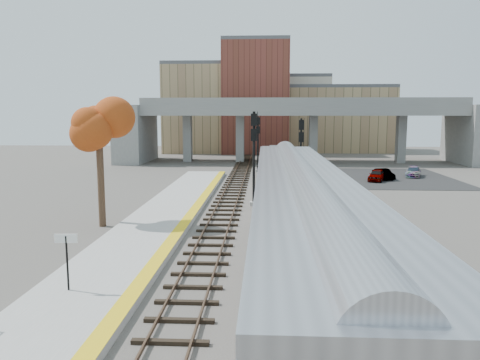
% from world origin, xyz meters
% --- Properties ---
extents(ground, '(160.00, 160.00, 0.00)m').
position_xyz_m(ground, '(0.00, 0.00, 0.00)').
color(ground, '#47423D').
rests_on(ground, ground).
extents(platform, '(4.50, 60.00, 0.35)m').
position_xyz_m(platform, '(-7.25, 0.00, 0.17)').
color(platform, '#9E9E99').
rests_on(platform, ground).
extents(yellow_strip, '(0.70, 60.00, 0.01)m').
position_xyz_m(yellow_strip, '(-5.35, 0.00, 0.35)').
color(yellow_strip, yellow).
rests_on(yellow_strip, platform).
extents(tracks, '(10.70, 95.00, 0.25)m').
position_xyz_m(tracks, '(0.93, 12.50, 0.08)').
color(tracks, black).
rests_on(tracks, ground).
extents(overpass, '(54.00, 12.00, 9.50)m').
position_xyz_m(overpass, '(4.92, 45.00, 5.81)').
color(overpass, slate).
rests_on(overpass, ground).
extents(buildings_far, '(43.00, 21.00, 20.60)m').
position_xyz_m(buildings_far, '(1.26, 66.57, 7.88)').
color(buildings_far, tan).
rests_on(buildings_far, ground).
extents(parking_lot, '(14.00, 18.00, 0.04)m').
position_xyz_m(parking_lot, '(14.00, 28.00, 0.02)').
color(parking_lot, black).
rests_on(parking_lot, ground).
extents(locomotive, '(3.02, 19.05, 4.10)m').
position_xyz_m(locomotive, '(1.00, 13.28, 2.28)').
color(locomotive, '#A8AAB2').
rests_on(locomotive, ground).
extents(coach, '(3.03, 25.00, 5.00)m').
position_xyz_m(coach, '(1.00, -9.32, 2.80)').
color(coach, '#A8AAB2').
rests_on(coach, ground).
extents(signal_mast_near, '(0.60, 0.64, 7.44)m').
position_xyz_m(signal_mast_near, '(-1.10, 10.83, 3.76)').
color(signal_mast_near, '#9E9E99').
rests_on(signal_mast_near, ground).
extents(signal_mast_mid, '(0.60, 0.64, 6.87)m').
position_xyz_m(signal_mast_mid, '(3.00, 16.32, 3.37)').
color(signal_mast_mid, '#9E9E99').
rests_on(signal_mast_mid, ground).
extents(signal_mast_far, '(0.60, 0.64, 6.97)m').
position_xyz_m(signal_mast_far, '(-1.10, 32.80, 3.44)').
color(signal_mast_far, '#9E9E99').
rests_on(signal_mast_far, ground).
extents(station_sign, '(0.90, 0.11, 2.27)m').
position_xyz_m(station_sign, '(-7.96, -8.56, 1.98)').
color(station_sign, black).
rests_on(station_sign, platform).
extents(tree, '(3.60, 3.60, 8.37)m').
position_xyz_m(tree, '(-10.75, 3.32, 6.21)').
color(tree, '#382619').
rests_on(tree, ground).
extents(car_a, '(2.81, 3.98, 1.26)m').
position_xyz_m(car_a, '(11.94, 25.07, 0.67)').
color(car_a, '#99999E').
rests_on(car_a, parking_lot).
extents(car_b, '(1.90, 3.73, 1.17)m').
position_xyz_m(car_b, '(12.98, 26.42, 0.63)').
color(car_b, '#99999E').
rests_on(car_b, parking_lot).
extents(car_c, '(2.80, 4.22, 1.14)m').
position_xyz_m(car_c, '(16.98, 28.86, 0.61)').
color(car_c, '#99999E').
rests_on(car_c, parking_lot).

